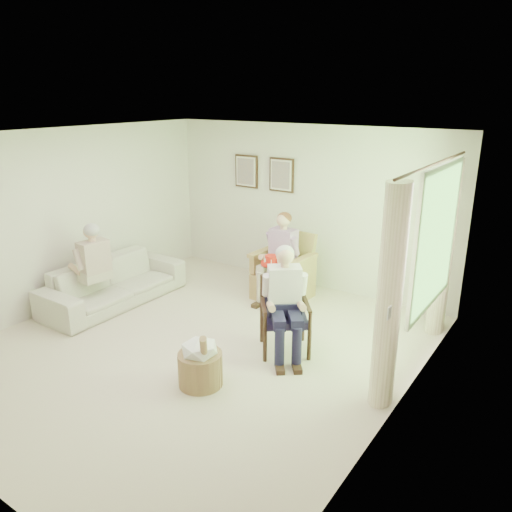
# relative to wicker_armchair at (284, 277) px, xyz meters

# --- Properties ---
(floor) EXTENTS (5.50, 5.50, 0.00)m
(floor) POSITION_rel_wicker_armchair_xyz_m (-0.05, -2.03, -0.32)
(floor) COLOR beige
(floor) RESTS_ON ground
(back_wall) EXTENTS (5.00, 0.04, 2.60)m
(back_wall) POSITION_rel_wicker_armchair_xyz_m (-0.05, 0.72, 0.98)
(back_wall) COLOR silver
(back_wall) RESTS_ON ground
(left_wall) EXTENTS (0.04, 5.50, 2.60)m
(left_wall) POSITION_rel_wicker_armchair_xyz_m (-2.55, -2.03, 0.98)
(left_wall) COLOR silver
(left_wall) RESTS_ON ground
(right_wall) EXTENTS (0.04, 5.50, 2.60)m
(right_wall) POSITION_rel_wicker_armchair_xyz_m (2.45, -2.03, 0.98)
(right_wall) COLOR silver
(right_wall) RESTS_ON ground
(ceiling) EXTENTS (5.00, 5.50, 0.02)m
(ceiling) POSITION_rel_wicker_armchair_xyz_m (-0.05, -2.03, 2.28)
(ceiling) COLOR white
(ceiling) RESTS_ON back_wall
(window) EXTENTS (0.13, 2.50, 1.63)m
(window) POSITION_rel_wicker_armchair_xyz_m (2.41, -0.83, 1.26)
(window) COLOR #2D6B23
(window) RESTS_ON right_wall
(curtain_left) EXTENTS (0.34, 0.34, 2.30)m
(curtain_left) POSITION_rel_wicker_armchair_xyz_m (2.28, -1.81, 0.83)
(curtain_left) COLOR #FEF1C7
(curtain_left) RESTS_ON ground
(curtain_right) EXTENTS (0.34, 0.34, 2.30)m
(curtain_right) POSITION_rel_wicker_armchair_xyz_m (2.28, 0.15, 0.83)
(curtain_right) COLOR #FEF1C7
(curtain_right) RESTS_ON ground
(framed_print_left) EXTENTS (0.45, 0.05, 0.55)m
(framed_print_left) POSITION_rel_wicker_armchair_xyz_m (-1.20, 0.69, 1.46)
(framed_print_left) COLOR #382114
(framed_print_left) RESTS_ON back_wall
(framed_print_right) EXTENTS (0.45, 0.05, 0.55)m
(framed_print_right) POSITION_rel_wicker_armchair_xyz_m (-0.50, 0.69, 1.46)
(framed_print_right) COLOR #382114
(framed_print_right) RESTS_ON back_wall
(wicker_armchair) EXTENTS (0.79, 0.79, 1.01)m
(wicker_armchair) POSITION_rel_wicker_armchair_xyz_m (0.00, 0.00, 0.00)
(wicker_armchair) COLOR #A78D4F
(wicker_armchair) RESTS_ON ground
(wood_armchair) EXTENTS (0.58, 0.54, 0.89)m
(wood_armchair) POSITION_rel_wicker_armchair_xyz_m (0.90, -1.38, 0.17)
(wood_armchair) COLOR black
(wood_armchair) RESTS_ON ground
(sofa) EXTENTS (2.23, 0.87, 0.65)m
(sofa) POSITION_rel_wicker_armchair_xyz_m (-2.00, -1.65, 0.00)
(sofa) COLOR beige
(sofa) RESTS_ON ground
(person_wicker) EXTENTS (0.40, 0.63, 1.34)m
(person_wicker) POSITION_rel_wicker_armchair_xyz_m (0.00, -0.13, 0.46)
(person_wicker) COLOR #BFB099
(person_wicker) RESTS_ON ground
(person_dark) EXTENTS (0.40, 0.62, 1.32)m
(person_dark) POSITION_rel_wicker_armchair_xyz_m (0.90, -1.53, 0.45)
(person_dark) COLOR #1C1A39
(person_dark) RESTS_ON ground
(person_sofa) EXTENTS (0.42, 0.62, 1.30)m
(person_sofa) POSITION_rel_wicker_armchair_xyz_m (-2.00, -2.03, 0.42)
(person_sofa) COLOR #C1B59B
(person_sofa) RESTS_ON ground
(red_hat) EXTENTS (0.32, 0.32, 0.14)m
(red_hat) POSITION_rel_wicker_armchair_xyz_m (-0.02, -0.34, 0.36)
(red_hat) COLOR red
(red_hat) RESTS_ON person_wicker
(hatbox) EXTENTS (0.61, 0.61, 0.72)m
(hatbox) POSITION_rel_wicker_armchair_xyz_m (0.54, -2.63, -0.04)
(hatbox) COLOR tan
(hatbox) RESTS_ON ground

